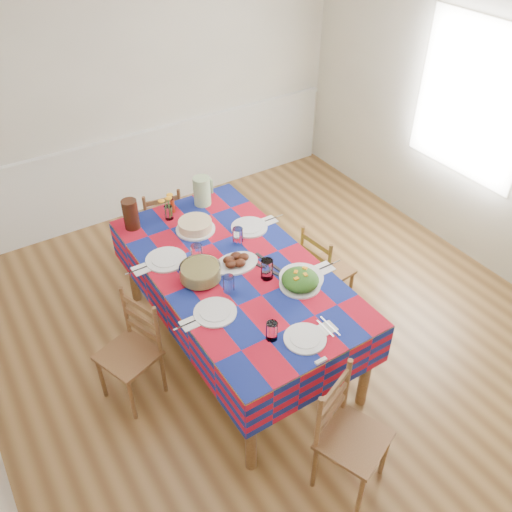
{
  "coord_description": "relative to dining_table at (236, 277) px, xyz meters",
  "views": [
    {
      "loc": [
        -1.88,
        -2.57,
        3.4
      ],
      "look_at": [
        -0.19,
        0.07,
        0.92
      ],
      "focal_mm": 38.0,
      "sensor_mm": 36.0,
      "label": 1
    }
  ],
  "objects": [
    {
      "name": "room",
      "position": [
        0.35,
        -0.12,
        0.61
      ],
      "size": [
        4.58,
        5.08,
        2.78
      ],
      "color": "brown",
      "rests_on": "ground"
    },
    {
      "name": "chair_right",
      "position": [
        0.87,
        -0.0,
        -0.33
      ],
      "size": [
        0.4,
        0.41,
        0.85
      ],
      "rotation": [
        0.0,
        0.0,
        1.68
      ],
      "color": "brown",
      "rests_on": "room"
    },
    {
      "name": "salad_platter",
      "position": [
        0.29,
        -0.42,
        0.14
      ],
      "size": [
        0.3,
        0.3,
        0.13
      ],
      "color": "white",
      "rests_on": "dining_table"
    },
    {
      "name": "serving_utensils",
      "position": [
        0.22,
        -0.14,
        0.1
      ],
      "size": [
        0.17,
        0.38,
        0.01
      ],
      "color": "black",
      "rests_on": "dining_table"
    },
    {
      "name": "tea_pitcher",
      "position": [
        -0.44,
        0.9,
        0.22
      ],
      "size": [
        0.13,
        0.13,
        0.25
      ],
      "primitive_type": "cylinder",
      "color": "black",
      "rests_on": "dining_table"
    },
    {
      "name": "flower_vase",
      "position": [
        -0.13,
        0.85,
        0.19
      ],
      "size": [
        0.14,
        0.12,
        0.23
      ],
      "color": "white",
      "rests_on": "dining_table"
    },
    {
      "name": "setting_right_far",
      "position": [
        0.3,
        0.33,
        0.13
      ],
      "size": [
        0.56,
        0.32,
        0.14
      ],
      "rotation": [
        0.0,
        0.0,
        -1.57
      ],
      "color": "white",
      "rests_on": "dining_table"
    },
    {
      "name": "setting_near_head",
      "position": [
        -0.05,
        -0.81,
        0.12
      ],
      "size": [
        0.45,
        0.3,
        0.13
      ],
      "color": "white",
      "rests_on": "dining_table"
    },
    {
      "name": "chair_near",
      "position": [
        -0.02,
        -1.37,
        -0.3
      ],
      "size": [
        0.51,
        0.5,
        0.9
      ],
      "rotation": [
        0.0,
        0.0,
        0.38
      ],
      "color": "brown",
      "rests_on": "room"
    },
    {
      "name": "window_right",
      "position": [
        2.58,
        0.18,
        0.76
      ],
      "size": [
        0.0,
        1.4,
        1.4
      ],
      "primitive_type": "plane",
      "rotation": [
        0.0,
        -1.57,
        0.0
      ],
      "color": "white",
      "rests_on": "room"
    },
    {
      "name": "setting_left_near",
      "position": [
        -0.3,
        -0.29,
        0.13
      ],
      "size": [
        0.54,
        0.32,
        0.14
      ],
      "rotation": [
        0.0,
        0.0,
        1.57
      ],
      "color": "white",
      "rests_on": "dining_table"
    },
    {
      "name": "wainscot",
      "position": [
        0.35,
        2.36,
        -0.26
      ],
      "size": [
        4.41,
        0.06,
        0.92
      ],
      "color": "white",
      "rests_on": "room"
    },
    {
      "name": "green_pitcher",
      "position": [
        0.21,
        0.9,
        0.22
      ],
      "size": [
        0.15,
        0.15,
        0.25
      ],
      "primitive_type": "cylinder",
      "color": "#AAD093",
      "rests_on": "dining_table"
    },
    {
      "name": "hot_sauce",
      "position": [
        -0.06,
        0.93,
        0.17
      ],
      "size": [
        0.04,
        0.04,
        0.15
      ],
      "primitive_type": "cylinder",
      "color": "#B52F0E",
      "rests_on": "dining_table"
    },
    {
      "name": "cake",
      "position": [
        -0.03,
        0.59,
        0.14
      ],
      "size": [
        0.32,
        0.32,
        0.09
      ],
      "color": "white",
      "rests_on": "dining_table"
    },
    {
      "name": "name_card",
      "position": [
        -0.02,
        -1.06,
        0.1
      ],
      "size": [
        0.08,
        0.03,
        0.02
      ],
      "primitive_type": "cube",
      "color": "white",
      "rests_on": "dining_table"
    },
    {
      "name": "chair_left",
      "position": [
        -0.87,
        0.01,
        -0.32
      ],
      "size": [
        0.48,
        0.49,
        0.87
      ],
      "rotation": [
        0.0,
        0.0,
        -1.22
      ],
      "color": "brown",
      "rests_on": "room"
    },
    {
      "name": "chair_far",
      "position": [
        -0.01,
        1.37,
        -0.33
      ],
      "size": [
        0.43,
        0.41,
        0.84
      ],
      "rotation": [
        0.0,
        0.0,
        2.97
      ],
      "color": "brown",
      "rests_on": "room"
    },
    {
      "name": "setting_left_far",
      "position": [
        -0.33,
        0.31,
        0.13
      ],
      "size": [
        0.57,
        0.34,
        0.15
      ],
      "rotation": [
        0.0,
        0.0,
        1.57
      ],
      "color": "white",
      "rests_on": "dining_table"
    },
    {
      "name": "pasta_bowl",
      "position": [
        -0.27,
        0.03,
        0.15
      ],
      "size": [
        0.3,
        0.3,
        0.11
      ],
      "color": "white",
      "rests_on": "dining_table"
    },
    {
      "name": "dining_table",
      "position": [
        0.0,
        0.0,
        0.0
      ],
      "size": [
        1.16,
        2.16,
        0.84
      ],
      "color": "brown",
      "rests_on": "room"
    },
    {
      "name": "setting_right_near",
      "position": [
        0.28,
        -0.31,
        0.13
      ],
      "size": [
        0.61,
        0.35,
        0.16
      ],
      "rotation": [
        0.0,
        0.0,
        -1.57
      ],
      "color": "white",
      "rests_on": "dining_table"
    },
    {
      "name": "meat_platter",
      "position": [
        0.03,
        0.03,
        0.12
      ],
      "size": [
        0.35,
        0.25,
        0.07
      ],
      "color": "white",
      "rests_on": "dining_table"
    }
  ]
}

